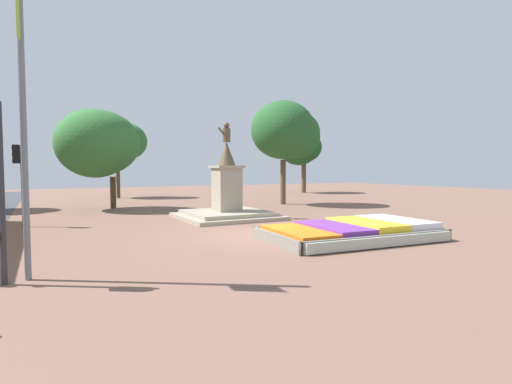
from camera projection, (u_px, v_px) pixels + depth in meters
name	position (u px, v px, depth m)	size (l,w,h in m)	color
ground_plane	(252.00, 235.00, 15.04)	(87.56, 87.56, 0.00)	brown
flower_planter	(354.00, 232.00, 14.19)	(6.29, 3.97, 0.63)	#38281C
statue_monument	(227.00, 201.00, 20.27)	(4.66, 4.66, 4.85)	gray
traffic_light_mid_block	(19.00, 169.00, 17.12)	(0.42, 0.31, 3.54)	slate
banner_pole	(23.00, 110.00, 8.75)	(0.14, 0.61, 7.30)	slate
park_tree_far_left	(118.00, 142.00, 34.73)	(4.84, 4.29, 6.51)	#4C3823
park_tree_behind_statue	(301.00, 146.00, 41.93)	(4.89, 3.99, 7.03)	brown
park_tree_street_side	(288.00, 133.00, 27.66)	(4.81, 4.72, 7.21)	brown
park_tree_mid_canopy	(96.00, 143.00, 24.28)	(4.92, 5.13, 6.18)	#4C3823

